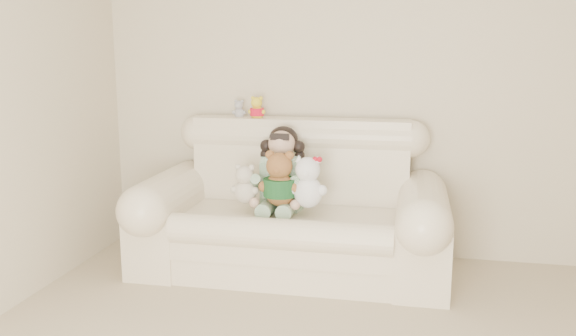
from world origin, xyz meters
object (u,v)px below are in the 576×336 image
at_px(sofa, 291,199).
at_px(white_cat, 308,177).
at_px(cream_teddy, 245,180).
at_px(brown_teddy, 280,173).
at_px(seated_child, 282,168).

xyz_separation_m(sofa, white_cat, (0.14, -0.12, 0.19)).
bearing_deg(sofa, cream_teddy, -159.85).
bearing_deg(brown_teddy, sofa, 87.11).
xyz_separation_m(sofa, cream_teddy, (-0.29, -0.11, 0.14)).
xyz_separation_m(sofa, seated_child, (-0.08, 0.08, 0.20)).
xyz_separation_m(white_cat, cream_teddy, (-0.43, 0.02, -0.05)).
relative_size(sofa, white_cat, 5.16).
distance_m(brown_teddy, white_cat, 0.19).
relative_size(white_cat, cream_teddy, 1.30).
bearing_deg(seated_child, white_cat, -34.68).
height_order(sofa, white_cat, sofa).
height_order(seated_child, cream_teddy, seated_child).
distance_m(brown_teddy, cream_teddy, 0.25).
height_order(sofa, seated_child, sofa).
height_order(sofa, cream_teddy, sofa).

